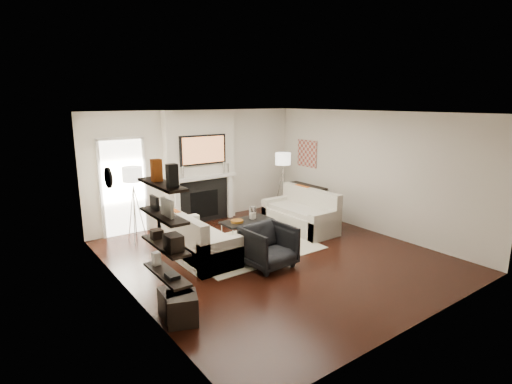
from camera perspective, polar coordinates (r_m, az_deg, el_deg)
room_envelope at (r=7.37m, az=2.75°, el=0.67°), size 6.00×6.00×6.00m
chimney_breast at (r=9.73m, az=-7.94°, el=3.57°), size 1.80×0.25×2.70m
fireplace_surround at (r=9.79m, az=-7.42°, el=-1.33°), size 1.30×0.02×1.04m
firebox at (r=9.80m, az=-7.39°, el=-1.73°), size 0.75×0.02×0.65m
mantel_pilaster_l at (r=9.44m, az=-11.16°, el=-1.81°), size 0.12×0.08×1.10m
mantel_pilaster_r at (r=10.11m, az=-3.77°, el=-0.61°), size 0.12×0.08×1.10m
mantel_shelf at (r=9.61m, az=-7.38°, el=2.08°), size 1.70×0.18×0.07m
tv_body at (r=9.53m, az=-7.56°, el=6.00°), size 1.20×0.06×0.70m
tv_screen at (r=9.51m, az=-7.47°, el=5.98°), size 1.10×0.00×0.62m
candlestick_l_tall at (r=9.34m, az=-10.39°, el=2.81°), size 0.04×0.04×0.30m
candlestick_l_short at (r=9.29m, az=-11.11°, el=2.54°), size 0.04×0.04×0.24m
candlestick_r_tall at (r=9.86m, az=-4.63°, el=3.51°), size 0.04×0.04×0.30m
candlestick_r_short at (r=9.93m, az=-3.99°, el=3.42°), size 0.04×0.04×0.24m
hallway_panel at (r=9.18m, az=-18.41°, el=0.55°), size 0.90×0.02×2.10m
door_trim_l at (r=9.03m, az=-21.25°, el=0.14°), size 0.06×0.06×2.16m
door_trim_r at (r=9.31m, az=-15.57°, el=0.91°), size 0.06×0.06×2.16m
door_trim_top at (r=9.00m, az=-18.86°, el=7.26°), size 1.02×0.06×0.06m
rug at (r=8.20m, az=-1.19°, el=-7.84°), size 2.60×2.00×0.01m
loveseat_left_base at (r=7.67m, az=-8.21°, el=-7.85°), size 0.85×1.80×0.42m
loveseat_left_back at (r=7.42m, az=-10.59°, el=-6.06°), size 0.18×1.80×0.80m
loveseat_left_arm_n at (r=6.98m, az=-5.06°, el=-9.13°), size 0.85×0.18×0.60m
loveseat_left_arm_s at (r=8.32m, az=-10.88°, el=-5.61°), size 0.85×0.18×0.60m
loveseat_left_cushion at (r=7.60m, az=-7.94°, el=-5.94°), size 0.63×1.44×0.10m
pillow_left_orange at (r=7.62m, az=-11.63°, el=-3.99°), size 0.10×0.42×0.42m
pillow_left_charcoal at (r=7.10m, az=-9.59°, el=-5.24°), size 0.10×0.40×0.40m
loveseat_right_base at (r=9.28m, az=6.23°, el=-4.07°), size 0.85×1.80×0.42m
loveseat_right_back at (r=9.42m, az=7.79°, el=-1.87°), size 0.18×1.80×0.80m
loveseat_right_arm_n at (r=8.70m, az=9.85°, el=-4.73°), size 0.85×0.18×0.60m
loveseat_right_arm_s at (r=9.84m, az=3.07°, el=-2.47°), size 0.85×0.18×0.60m
loveseat_right_cushion at (r=9.18m, az=6.04°, el=-2.58°), size 0.63×1.44×0.10m
pillow_right_orange at (r=9.58m, az=6.59°, el=-0.32°), size 0.10×0.42×0.42m
pillow_right_charcoal at (r=9.16m, az=9.12°, el=-1.08°), size 0.10×0.40×0.40m
coffee_table at (r=8.54m, az=-1.31°, el=-4.19°), size 1.10×0.55×0.04m
coffee_leg_nw at (r=8.17m, az=-3.32°, el=-6.57°), size 0.02×0.02×0.38m
coffee_leg_ne at (r=8.72m, az=2.23°, el=-5.28°), size 0.02×0.02×0.38m
coffee_leg_sw at (r=8.52m, az=-4.93°, el=-5.76°), size 0.02×0.02×0.38m
coffee_leg_se at (r=9.05m, az=0.50°, el=-4.58°), size 0.02×0.02×0.38m
hurricane_glass at (r=8.58m, az=-0.50°, el=-2.99°), size 0.15×0.15×0.26m
hurricane_candle at (r=8.59m, az=-0.50°, el=-3.41°), size 0.10×0.10×0.15m
copper_bowl at (r=8.39m, az=-2.72°, el=-4.19°), size 0.27×0.27×0.04m
armchair at (r=7.17m, az=1.84°, el=-7.49°), size 0.85×0.80×0.83m
lamp_left_post at (r=8.70m, az=-16.89°, el=-3.07°), size 0.02×0.02×1.20m
lamp_left_shade at (r=8.51m, az=-17.26°, el=2.45°), size 0.40×0.40×0.30m
lamp_left_leg_a at (r=8.73m, az=-16.21°, el=-2.96°), size 0.25×0.02×1.23m
lamp_left_leg_b at (r=8.77m, az=-17.44°, el=-2.98°), size 0.14×0.22×1.23m
lamp_left_leg_c at (r=8.59m, az=-17.02°, el=-3.27°), size 0.14×0.22×1.23m
lamp_right_post at (r=10.48m, az=3.80°, el=0.16°), size 0.02×0.02×1.20m
lamp_right_shade at (r=10.33m, az=3.87°, el=4.77°), size 0.40×0.40×0.30m
lamp_right_leg_a at (r=10.55m, az=4.26°, el=0.24°), size 0.25×0.02×1.23m
lamp_right_leg_b at (r=10.52m, az=3.24°, el=0.22°), size 0.14×0.22×1.23m
lamp_right_leg_c at (r=10.38m, az=3.91°, el=0.03°), size 0.14×0.22×1.23m
console_top at (r=10.53m, az=7.24°, el=0.87°), size 0.35×1.20×0.04m
console_leg_n at (r=10.24m, az=9.28°, el=-1.71°), size 0.30×0.04×0.71m
console_leg_s at (r=11.01m, az=5.22°, el=-0.55°), size 0.30×0.04×0.71m
wall_art at (r=10.63m, az=7.32°, el=5.47°), size 0.03×0.70×0.70m
shelf_bottom at (r=5.45m, az=-12.66°, el=-11.38°), size 0.25×1.00×0.03m
shelf_lower at (r=5.30m, az=-12.87°, el=-7.43°), size 0.25×1.00×0.04m
shelf_upper at (r=5.18m, az=-13.10°, el=-3.27°), size 0.25×1.00×0.04m
shelf_top at (r=5.08m, az=-13.33°, el=1.07°), size 0.25×1.00×0.04m
decor_magfile_a at (r=4.76m, az=-11.89°, el=2.28°), size 0.12×0.10×0.28m
decor_magfile_b at (r=5.18m, az=-14.03°, el=3.03°), size 0.12×0.10×0.28m
decor_frame_a at (r=5.03m, az=-12.58°, el=-2.22°), size 0.04×0.30×0.22m
decor_frame_b at (r=5.39m, az=-14.30°, el=-1.50°), size 0.04×0.22×0.18m
decor_wine_rack at (r=5.03m, az=-11.70°, el=-7.08°), size 0.18×0.25×0.20m
decor_box_small at (r=5.50m, az=-13.98°, el=-5.89°), size 0.15×0.12×0.12m
decor_books at (r=5.28m, az=-11.89°, el=-11.64°), size 0.14×0.20×0.05m
decor_box_tall at (r=5.69m, az=-14.06°, el=-9.22°), size 0.10×0.10×0.18m
clock_rim at (r=6.85m, az=-20.35°, el=1.92°), size 0.04×0.34×0.34m
clock_face at (r=6.86m, az=-20.15°, el=1.94°), size 0.01×0.29×0.29m
ottoman_near at (r=5.80m, az=-11.37°, el=-15.27°), size 0.44×0.44×0.40m
ottoman_far at (r=5.64m, az=-10.50°, el=-16.07°), size 0.52×0.52×0.40m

